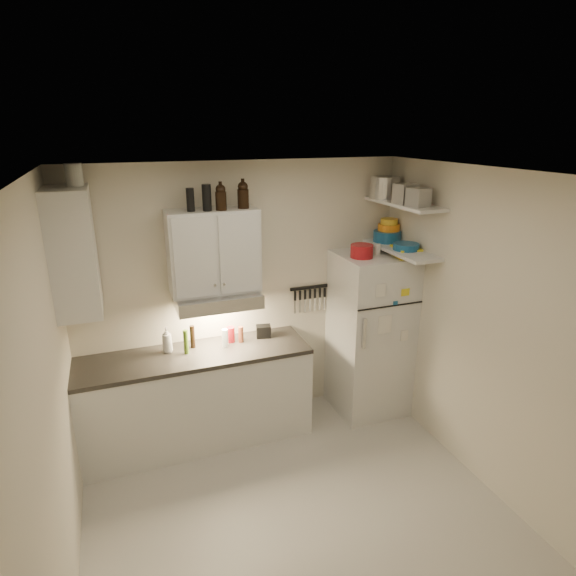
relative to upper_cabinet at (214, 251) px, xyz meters
name	(u,v)px	position (x,y,z in m)	size (l,w,h in m)	color
floor	(298,512)	(0.30, -1.33, -1.84)	(3.20, 3.00, 0.02)	#B5B1A7
ceiling	(301,173)	(0.30, -1.33, 0.78)	(3.20, 3.00, 0.02)	white
back_wall	(243,296)	(0.30, 0.18, -0.53)	(3.20, 0.02, 2.60)	beige
left_wall	(47,408)	(-1.31, -1.33, -0.53)	(0.02, 3.00, 2.60)	beige
right_wall	(483,332)	(1.91, -1.33, -0.53)	(0.02, 3.00, 2.60)	beige
base_cabinet	(198,399)	(-0.25, -0.14, -1.39)	(2.10, 0.60, 0.88)	silver
countertop	(195,355)	(-0.25, -0.14, -0.93)	(2.10, 0.62, 0.04)	#2D2A26
upper_cabinet	(214,251)	(0.00, 0.00, 0.00)	(0.80, 0.33, 0.75)	silver
side_cabinet	(73,252)	(-1.14, -0.14, 0.12)	(0.33, 0.55, 1.00)	silver
range_hood	(217,299)	(0.00, -0.06, -0.44)	(0.76, 0.46, 0.12)	silver
fridge	(370,334)	(1.55, -0.18, -0.98)	(0.70, 0.68, 1.70)	silver
shelf_hi	(404,204)	(1.75, -0.31, 0.38)	(0.30, 0.95, 0.03)	silver
shelf_lo	(400,250)	(1.75, -0.31, -0.07)	(0.30, 0.95, 0.03)	silver
knife_strip	(309,287)	(1.00, 0.15, -0.51)	(0.42, 0.02, 0.03)	black
dutch_oven	(362,251)	(1.37, -0.24, -0.06)	(0.22, 0.22, 0.13)	maroon
book_stack	(406,252)	(1.79, -0.35, -0.08)	(0.22, 0.27, 0.09)	yellow
spice_jar	(378,249)	(1.57, -0.19, -0.07)	(0.06, 0.06, 0.10)	silver
stock_pot	(385,187)	(1.71, -0.01, 0.49)	(0.29, 0.29, 0.21)	silver
tin_a	(405,194)	(1.71, -0.39, 0.48)	(0.18, 0.16, 0.18)	#AAAAAD
tin_b	(418,197)	(1.72, -0.57, 0.47)	(0.16, 0.16, 0.16)	#AAAAAD
bowl_teal	(387,236)	(1.77, -0.02, 0.01)	(0.28, 0.28, 0.11)	#17527F
bowl_orange	(389,227)	(1.79, -0.01, 0.09)	(0.22, 0.22, 0.07)	orange
bowl_yellow	(389,221)	(1.79, -0.01, 0.15)	(0.17, 0.17, 0.06)	gold
plates	(406,247)	(1.76, -0.38, -0.02)	(0.25, 0.25, 0.06)	#17527F
growler_a	(221,197)	(0.07, -0.08, 0.49)	(0.10, 0.10, 0.23)	black
growler_b	(243,195)	(0.28, -0.04, 0.49)	(0.10, 0.10, 0.24)	black
thermos_a	(207,198)	(-0.05, -0.07, 0.49)	(0.08, 0.08, 0.22)	black
thermos_b	(190,200)	(-0.18, -0.05, 0.47)	(0.07, 0.07, 0.20)	black
side_jar	(74,175)	(-1.06, -0.08, 0.71)	(0.13, 0.13, 0.17)	silver
soap_bottle	(167,338)	(-0.47, -0.02, -0.77)	(0.10, 0.11, 0.27)	silver
pepper_mill	(241,334)	(0.21, -0.05, -0.83)	(0.05, 0.05, 0.16)	brown
oil_bottle	(186,342)	(-0.32, -0.11, -0.79)	(0.04, 0.04, 0.23)	#476C1B
vinegar_bottle	(193,337)	(-0.24, -0.01, -0.80)	(0.05, 0.05, 0.22)	black
clear_bottle	(225,338)	(0.05, -0.09, -0.82)	(0.06, 0.06, 0.17)	silver
red_jar	(231,335)	(0.12, -0.01, -0.83)	(0.08, 0.08, 0.15)	maroon
caddy	(263,331)	(0.45, -0.01, -0.85)	(0.14, 0.10, 0.12)	black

